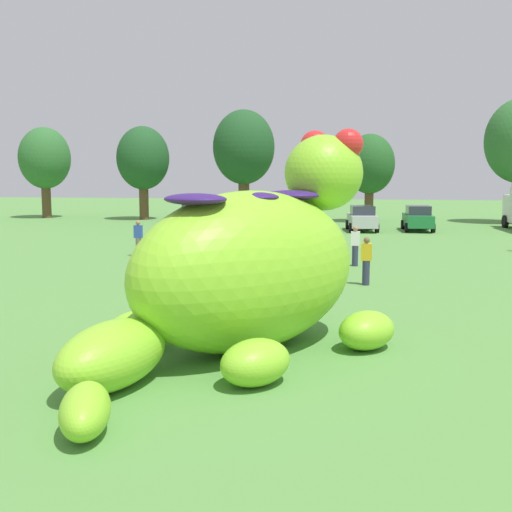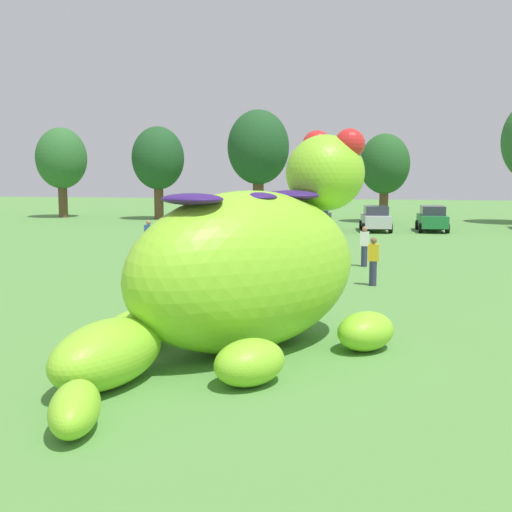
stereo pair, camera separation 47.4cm
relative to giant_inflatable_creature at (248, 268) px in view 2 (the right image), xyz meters
name	(u,v)px [view 2 (the right image)]	position (x,y,z in m)	size (l,w,h in m)	color
ground_plane	(256,339)	(0.03, 0.82, -1.84)	(160.00, 160.00, 0.00)	#568E42
giant_inflatable_creature	(248,268)	(0.00, 0.00, 0.00)	(6.90, 9.65, 5.05)	#8CD12D
car_white	(209,216)	(-8.72, 30.45, -0.99)	(1.94, 4.10, 1.72)	white
car_blue	(257,217)	(-5.26, 30.29, -0.99)	(2.32, 4.28, 1.72)	#2347B7
car_black	(318,218)	(-0.91, 29.52, -0.99)	(2.00, 4.13, 1.72)	black
car_silver	(376,219)	(2.97, 29.90, -0.99)	(2.24, 4.24, 1.72)	#B7BABF
car_green	(432,219)	(6.72, 30.53, -0.99)	(2.01, 4.14, 1.72)	#1E7238
tree_far_left	(61,159)	(-24.09, 38.58, 3.26)	(4.40, 4.40, 7.81)	brown
tree_left	(158,159)	(-15.02, 37.85, 3.22)	(4.37, 4.37, 7.75)	brown
tree_mid_left	(258,148)	(-6.70, 39.05, 4.11)	(5.13, 5.13, 9.10)	brown
tree_centre_left	(385,165)	(3.62, 37.87, 2.71)	(3.93, 3.93, 6.97)	brown
spectator_near_inflatable	(296,229)	(-1.45, 21.44, -0.99)	(0.38, 0.26, 1.71)	#2D334C
spectator_by_cars	(364,247)	(2.43, 13.32, -0.99)	(0.38, 0.26, 1.71)	#2D334C
spectator_wandering	(373,262)	(2.79, 8.71, -0.99)	(0.38, 0.26, 1.71)	#2D334C
spectator_far_side	(149,238)	(-7.73, 15.01, -0.99)	(0.38, 0.26, 1.71)	#726656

